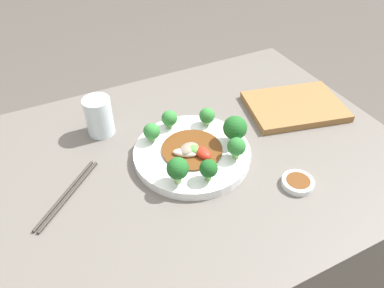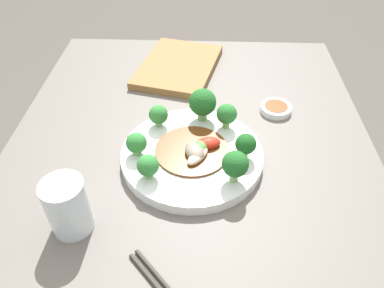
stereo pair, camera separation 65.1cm
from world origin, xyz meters
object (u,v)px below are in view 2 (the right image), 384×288
Objects in this scene: broccoli_southeast at (227,114)px; broccoli_northeast at (158,115)px; broccoli_south at (246,144)px; drinking_glass at (68,206)px; broccoli_north at (136,143)px; sauce_dish at (276,108)px; broccoli_northwest at (148,166)px; broccoli_east at (203,103)px; broccoli_southwest at (235,165)px; cutting_board at (178,66)px; stirfry_center at (196,150)px; plate at (192,155)px.

broccoli_northeast is at bearing 90.02° from broccoli_southeast.
broccoli_south is at bearing -117.27° from broccoli_northeast.
broccoli_north is at bearing -28.86° from drinking_glass.
sauce_dish is at bearing -25.41° from broccoli_south.
broccoli_southeast is at bearing -46.53° from drinking_glass.
broccoli_east reaches higher than broccoli_northwest.
broccoli_southwest is 0.46m from cutting_board.
broccoli_east reaches higher than broccoli_southwest.
plate is at bearing 65.01° from stirfry_center.
broccoli_northeast is at bearing 42.81° from plate.
sauce_dish is 0.24× the size of cutting_board.
broccoli_northwest is 0.44m from cutting_board.
broccoli_east is at bearing -9.76° from plate.
cutting_board is (0.43, -0.03, -0.04)m from broccoli_northwest.
broccoli_southwest is 0.63× the size of drinking_glass.
plate reaches higher than sauce_dish.
stirfry_center is (0.01, 0.10, -0.02)m from broccoli_south.
drinking_glass is at bearing 133.47° from broccoli_southeast.
broccoli_northeast is (0.08, 0.08, 0.04)m from plate.
drinking_glass is at bearing 151.14° from broccoli_north.
stirfry_center is 0.27m from drinking_glass.
broccoli_southwest is 0.30m from drinking_glass.
broccoli_north is at bearing 26.38° from broccoli_northwest.
broccoli_south is 0.74× the size of sauce_dish.
drinking_glass is at bearing 131.63° from sauce_dish.
broccoli_northwest is (-0.16, 0.15, -0.01)m from broccoli_southeast.
broccoli_southeast is 0.15m from broccoli_northeast.
broccoli_north is 0.20m from broccoli_southeast.
broccoli_southeast is (0.09, 0.03, 0.00)m from broccoli_south.
drinking_glass reaches higher than broccoli_south.
broccoli_southeast is (0.09, -0.18, 0.01)m from broccoli_north.
broccoli_northeast is at bearing 44.97° from broccoli_southwest.
broccoli_northeast is (0.09, -0.03, -0.00)m from broccoli_north.
plate is at bearing 139.18° from broccoli_southeast.
sauce_dish is (0.35, -0.39, -0.04)m from drinking_glass.
plate is at bearing -46.92° from broccoli_northwest.
broccoli_south is at bearing -94.50° from stirfry_center.
plate is 0.12m from broccoli_southwest.
broccoli_northeast is 0.66× the size of broccoli_east.
sauce_dish is (0.18, -0.19, -0.00)m from plate.
broccoli_southeast reaches higher than sauce_dish.
broccoli_south is at bearing -96.21° from plate.
sauce_dish is at bearing -48.37° from drinking_glass.
broccoli_north is 0.18m from broccoli_east.
broccoli_north is 0.33× the size of stirfry_center.
broccoli_northwest is at bearing 133.08° from plate.
drinking_glass is at bearing 129.37° from stirfry_center.
broccoli_south is 0.96× the size of broccoli_southeast.
broccoli_southeast reaches higher than broccoli_northwest.
cutting_board is (0.28, -0.02, -0.04)m from broccoli_northeast.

